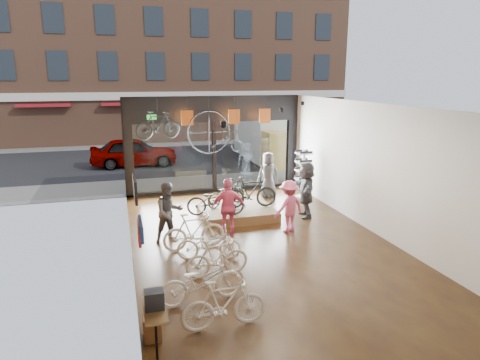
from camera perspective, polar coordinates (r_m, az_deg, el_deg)
name	(u,v)px	position (r m, az deg, el deg)	size (l,w,h in m)	color
ground_plane	(262,245)	(12.00, 2.95, -8.64)	(7.00, 12.00, 0.04)	black
ceiling	(264,105)	(11.13, 3.19, 9.99)	(7.00, 12.00, 0.04)	black
wall_left	(127,187)	(10.82, -14.86, -0.85)	(0.04, 12.00, 3.80)	brown
wall_right	(378,170)	(12.97, 17.95, 1.29)	(0.04, 12.00, 3.80)	beige
wall_back	(407,276)	(6.33, 21.41, -11.79)	(7.00, 0.04, 3.80)	beige
storefront	(214,144)	(17.10, -3.48, 4.76)	(7.00, 0.26, 3.80)	black
exit_sign	(152,117)	(16.49, -11.70, 8.21)	(0.35, 0.06, 0.18)	#198C26
street_road	(182,154)	(26.15, -7.71, 3.49)	(30.00, 18.00, 0.02)	black
sidewalk_near	(209,182)	(18.61, -4.20, -0.31)	(30.00, 2.40, 0.12)	slate
sidewalk_far	(174,143)	(30.05, -8.84, 4.89)	(30.00, 2.00, 0.12)	slate
opposite_building	(166,41)	(32.30, -9.90, 17.80)	(26.00, 5.00, 14.00)	brown
street_car	(134,152)	(22.82, -13.97, 3.66)	(1.75, 4.36, 1.48)	gray
box_truck	(273,136)	(23.13, 4.36, 5.81)	(2.38, 7.13, 2.81)	silver
floor_bike_1	(224,304)	(8.12, -2.13, -16.19)	(0.45, 1.60, 0.96)	beige
floor_bike_2	(202,281)	(8.97, -5.16, -13.29)	(0.62, 1.78, 0.93)	beige
floor_bike_3	(217,257)	(10.05, -3.07, -10.27)	(0.42, 1.50, 0.90)	beige
floor_bike_4	(209,244)	(10.91, -4.17, -8.46)	(0.56, 1.61, 0.85)	beige
floor_bike_5	(194,231)	(11.55, -6.15, -6.79)	(0.48, 1.69, 1.02)	beige
display_platform	(237,213)	(14.12, -0.36, -4.42)	(2.40, 1.80, 0.30)	brown
display_bike_left	(215,201)	(13.32, -3.29, -2.77)	(0.62, 1.78, 0.94)	black
display_bike_mid	(250,192)	(14.05, 1.41, -1.63)	(0.50, 1.76, 1.06)	black
display_bike_right	(226,193)	(14.31, -1.85, -1.81)	(0.56, 1.59, 0.84)	black
customer_1	(169,212)	(12.07, -9.44, -4.28)	(0.83, 0.64, 1.70)	#3F3F44
customer_2	(228,208)	(12.33, -1.55, -3.71)	(1.00, 0.41, 1.70)	#CC4C72
customer_3	(289,206)	(12.74, 6.53, -3.52)	(1.01, 0.58, 1.57)	#CC4C72
customer_4	(268,175)	(16.39, 3.78, 0.70)	(0.85, 0.55, 1.74)	#3F3F44
customer_5	(306,190)	(14.18, 8.80, -1.29)	(1.69, 0.54, 1.83)	#3F3F44
sunglasses_rack	(303,175)	(16.23, 8.42, 0.72)	(0.55, 0.46, 1.88)	white
wall_merch	(143,268)	(7.71, -12.85, -11.42)	(0.40, 2.40, 2.60)	navy
penny_farthing	(218,133)	(15.82, -2.94, 6.25)	(2.01, 0.06, 1.61)	black
hung_bike	(158,125)	(14.84, -10.90, 7.19)	(0.45, 1.58, 0.95)	black
jersey_left	(187,118)	(15.96, -7.05, 8.22)	(0.45, 0.03, 0.55)	#CC5919
jersey_mid	(234,117)	(16.33, -0.78, 8.44)	(0.45, 0.03, 0.55)	#CC5919
jersey_right	(265,116)	(16.69, 3.33, 8.53)	(0.45, 0.03, 0.55)	#CC5919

